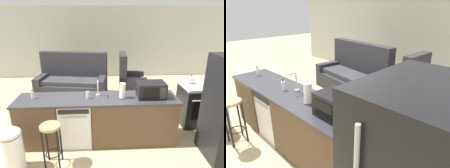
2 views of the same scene
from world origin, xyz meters
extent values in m
plane|color=tan|center=(0.00, 0.00, 0.00)|extent=(24.00, 24.00, 0.00)
cube|color=beige|center=(0.30, 4.20, 1.30)|extent=(10.00, 0.06, 2.60)
cube|color=brown|center=(-0.93, 0.00, 0.43)|extent=(0.75, 0.62, 0.86)
cube|color=brown|center=(0.83, 0.00, 0.43)|extent=(1.55, 0.62, 0.86)
cube|color=#333338|center=(0.15, 0.00, 0.88)|extent=(2.94, 0.66, 0.04)
cube|color=black|center=(0.15, 0.00, 0.04)|extent=(2.86, 0.56, 0.08)
cube|color=white|center=(-0.25, 0.00, 0.42)|extent=(0.58, 0.58, 0.84)
cube|color=black|center=(-0.25, -0.30, 0.78)|extent=(0.52, 0.01, 0.08)
cylinder|color=#B2B2B7|center=(-0.25, -0.31, 0.68)|extent=(0.44, 0.02, 0.02)
cube|color=black|center=(2.35, 0.55, 0.42)|extent=(0.76, 0.64, 0.85)
cube|color=black|center=(2.35, 0.22, 0.47)|extent=(0.53, 0.01, 0.43)
cylinder|color=silver|center=(2.35, 0.20, 0.70)|extent=(0.61, 0.03, 0.03)
cube|color=silver|center=(2.35, 0.55, 0.88)|extent=(0.76, 0.64, 0.05)
torus|color=black|center=(2.18, 0.42, 0.89)|extent=(0.16, 0.16, 0.01)
torus|color=black|center=(2.52, 0.42, 0.89)|extent=(0.16, 0.16, 0.01)
torus|color=black|center=(2.18, 0.68, 0.89)|extent=(0.16, 0.16, 0.01)
torus|color=black|center=(2.52, 0.68, 0.89)|extent=(0.16, 0.16, 0.01)
cube|color=black|center=(1.13, 0.00, 1.04)|extent=(0.50, 0.36, 0.28)
cube|color=black|center=(1.09, -0.18, 1.04)|extent=(0.27, 0.01, 0.18)
cube|color=#2D2D33|center=(1.30, -0.18, 1.04)|extent=(0.11, 0.01, 0.21)
cylinder|color=silver|center=(0.16, 0.10, 0.92)|extent=(0.07, 0.07, 0.03)
cylinder|color=silver|center=(0.16, 0.10, 1.06)|extent=(0.02, 0.02, 0.26)
cylinder|color=silver|center=(0.16, 0.03, 1.19)|extent=(0.02, 0.14, 0.02)
cylinder|color=#4C4C51|center=(0.61, -0.02, 0.91)|extent=(0.14, 0.14, 0.01)
cylinder|color=white|center=(0.61, -0.02, 1.05)|extent=(0.11, 0.11, 0.27)
cylinder|color=silver|center=(-0.02, -0.02, 0.97)|extent=(0.06, 0.06, 0.14)
cylinder|color=black|center=(-0.02, -0.02, 1.06)|extent=(0.02, 0.02, 0.04)
cylinder|color=silver|center=(-1.00, 0.03, 0.97)|extent=(0.06, 0.06, 0.14)
cylinder|color=black|center=(-1.00, 0.03, 1.06)|extent=(0.02, 0.02, 0.04)
sphere|color=silver|center=(2.18, 0.68, 0.99)|extent=(0.17, 0.17, 0.17)
sphere|color=black|center=(2.18, 0.68, 1.08)|extent=(0.03, 0.03, 0.03)
cone|color=silver|center=(2.26, 0.68, 1.00)|extent=(0.08, 0.04, 0.06)
cylinder|color=tan|center=(-0.57, -0.64, 0.72)|extent=(0.32, 0.32, 0.04)
cylinder|color=black|center=(-0.68, -0.75, 0.35)|extent=(0.03, 0.03, 0.70)
cylinder|color=black|center=(-0.45, -0.75, 0.35)|extent=(0.03, 0.03, 0.70)
cylinder|color=black|center=(-0.68, -0.52, 0.35)|extent=(0.03, 0.03, 0.70)
cylinder|color=black|center=(-0.45, -0.52, 0.35)|extent=(0.03, 0.03, 0.70)
torus|color=black|center=(-0.57, -0.64, 0.22)|extent=(0.25, 0.25, 0.02)
cylinder|color=white|center=(-1.16, -0.72, 0.31)|extent=(0.34, 0.34, 0.62)
ellipsoid|color=white|center=(-1.16, -0.72, 0.67)|extent=(0.35, 0.35, 0.14)
cube|color=#2D2D33|center=(-0.64, 2.26, 0.21)|extent=(2.12, 1.20, 0.42)
cube|color=#2D2D33|center=(-0.59, 2.58, 0.64)|extent=(2.01, 0.55, 1.27)
cube|color=#2D2D33|center=(-1.53, 2.40, 0.31)|extent=(0.34, 0.92, 0.62)
cube|color=#2D2D33|center=(0.25, 2.12, 0.31)|extent=(0.34, 0.92, 0.62)
cube|color=#3B3B41|center=(-1.19, 2.29, 0.48)|extent=(0.65, 0.71, 0.12)
cube|color=#3B3B41|center=(-0.65, 2.21, 0.48)|extent=(0.65, 0.71, 0.12)
cube|color=#3B3B41|center=(-0.10, 2.12, 0.48)|extent=(0.65, 0.71, 0.12)
cube|color=#2D2D33|center=(1.20, 2.57, 0.20)|extent=(0.85, 0.89, 0.40)
cube|color=#2D2D33|center=(0.90, 2.59, 0.60)|extent=(0.25, 0.86, 1.20)
cube|color=#2D2D33|center=(1.18, 2.23, 0.28)|extent=(0.81, 0.20, 0.55)
cube|color=#2D2D33|center=(1.22, 2.92, 0.28)|extent=(0.81, 0.20, 0.55)
camera|label=1|loc=(0.24, -3.34, 2.36)|focal=32.00mm
camera|label=2|loc=(2.56, -1.45, 2.07)|focal=32.00mm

